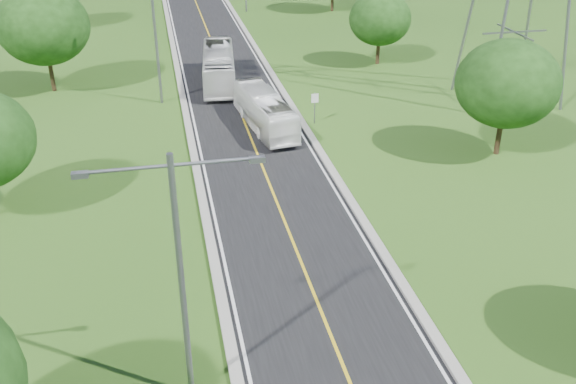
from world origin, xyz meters
name	(u,v)px	position (x,y,z in m)	size (l,w,h in m)	color
ground	(215,51)	(0.00, 60.00, 0.00)	(260.00, 260.00, 0.00)	#254814
road	(210,36)	(0.00, 66.00, 0.03)	(8.00, 150.00, 0.06)	black
curb_left	(171,37)	(-4.25, 66.00, 0.11)	(0.50, 150.00, 0.22)	gray
curb_right	(247,34)	(4.25, 66.00, 0.11)	(0.50, 150.00, 0.22)	gray
speed_limit_sign	(315,103)	(5.20, 37.98, 1.60)	(0.55, 0.09, 2.40)	slate
streetlight_near_left	(180,264)	(-6.00, 12.00, 5.94)	(5.90, 0.25, 10.00)	slate
streetlight_mid_left	(155,30)	(-6.00, 45.00, 5.94)	(5.90, 0.25, 10.00)	slate
tree_lc	(43,26)	(-15.00, 50.00, 5.58)	(7.56, 7.56, 8.79)	black
tree_rb	(507,84)	(16.00, 30.00, 4.95)	(6.72, 6.72, 7.82)	black
tree_rc	(380,19)	(15.00, 52.00, 4.33)	(5.88, 5.88, 6.84)	black
bus_outbound	(265,111)	(1.34, 37.68, 1.39)	(2.24, 9.58, 2.67)	white
bus_inbound	(219,67)	(-0.80, 48.82, 1.61)	(2.61, 11.13, 3.10)	silver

